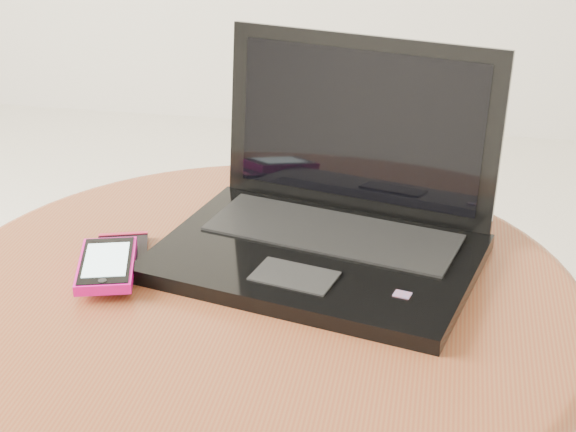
# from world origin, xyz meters

# --- Properties ---
(table) EXTENTS (0.67, 0.67, 0.53)m
(table) POSITION_xyz_m (0.09, 0.04, 0.42)
(table) COLOR #5E2F11
(table) RESTS_ON ground
(laptop) EXTENTS (0.37, 0.32, 0.21)m
(laptop) POSITION_xyz_m (0.15, 0.13, 0.57)
(laptop) COLOR black
(laptop) RESTS_ON table
(phone_black) EXTENTS (0.08, 0.11, 0.01)m
(phone_black) POSITION_xyz_m (-0.06, 0.07, 0.54)
(phone_black) COLOR black
(phone_black) RESTS_ON table
(phone_pink) EXTENTS (0.08, 0.11, 0.01)m
(phone_pink) POSITION_xyz_m (-0.06, 0.03, 0.55)
(phone_pink) COLOR #D30980
(phone_pink) RESTS_ON phone_black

